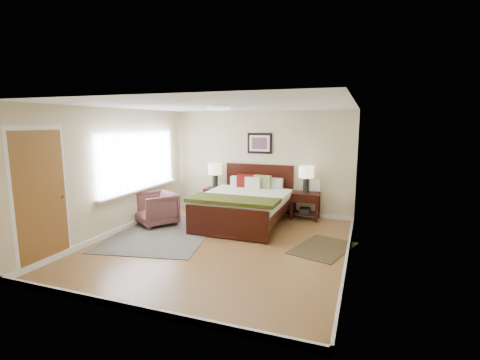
# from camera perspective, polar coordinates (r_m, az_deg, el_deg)

# --- Properties ---
(floor) EXTENTS (5.00, 5.00, 0.00)m
(floor) POSITION_cam_1_polar(r_m,az_deg,el_deg) (6.50, -3.30, -10.51)
(floor) COLOR olive
(floor) RESTS_ON ground
(back_wall) EXTENTS (4.50, 0.04, 2.50)m
(back_wall) POSITION_cam_1_polar(r_m,az_deg,el_deg) (8.52, 3.32, 2.88)
(back_wall) COLOR #C0B08B
(back_wall) RESTS_ON ground
(front_wall) EXTENTS (4.50, 0.04, 2.50)m
(front_wall) POSITION_cam_1_polar(r_m,az_deg,el_deg) (4.06, -17.63, -4.69)
(front_wall) COLOR #C0B08B
(front_wall) RESTS_ON ground
(left_wall) EXTENTS (0.04, 5.00, 2.50)m
(left_wall) POSITION_cam_1_polar(r_m,az_deg,el_deg) (7.37, -19.66, 1.35)
(left_wall) COLOR #C0B08B
(left_wall) RESTS_ON ground
(right_wall) EXTENTS (0.04, 5.00, 2.50)m
(right_wall) POSITION_cam_1_polar(r_m,az_deg,el_deg) (5.69, 17.87, -0.78)
(right_wall) COLOR #C0B08B
(right_wall) RESTS_ON ground
(ceiling) EXTENTS (4.50, 5.00, 0.02)m
(ceiling) POSITION_cam_1_polar(r_m,az_deg,el_deg) (6.12, -3.52, 12.08)
(ceiling) COLOR white
(ceiling) RESTS_ON back_wall
(window) EXTENTS (0.11, 2.72, 1.32)m
(window) POSITION_cam_1_polar(r_m,az_deg,el_deg) (7.87, -16.17, 2.93)
(window) COLOR silver
(window) RESTS_ON left_wall
(door) EXTENTS (0.06, 1.00, 2.18)m
(door) POSITION_cam_1_polar(r_m,az_deg,el_deg) (6.16, -29.83, -2.51)
(door) COLOR silver
(door) RESTS_ON ground
(ceil_fixture) EXTENTS (0.44, 0.44, 0.08)m
(ceil_fixture) POSITION_cam_1_polar(r_m,az_deg,el_deg) (6.12, -3.51, 11.76)
(ceil_fixture) COLOR white
(ceil_fixture) RESTS_ON ceiling
(bed) EXTENTS (1.82, 2.21, 1.19)m
(bed) POSITION_cam_1_polar(r_m,az_deg,el_deg) (7.61, 0.84, -3.23)
(bed) COLOR black
(bed) RESTS_ON ground
(wall_art) EXTENTS (0.62, 0.05, 0.50)m
(wall_art) POSITION_cam_1_polar(r_m,az_deg,el_deg) (8.45, 3.24, 6.03)
(wall_art) COLOR black
(wall_art) RESTS_ON back_wall
(nightstand_left) EXTENTS (0.49, 0.44, 0.58)m
(nightstand_left) POSITION_cam_1_polar(r_m,az_deg,el_deg) (8.79, -4.12, -2.13)
(nightstand_left) COLOR black
(nightstand_left) RESTS_ON ground
(nightstand_right) EXTENTS (0.63, 0.47, 0.62)m
(nightstand_right) POSITION_cam_1_polar(r_m,az_deg,el_deg) (8.17, 10.68, -3.70)
(nightstand_right) COLOR black
(nightstand_right) RESTS_ON ground
(lamp_left) EXTENTS (0.34, 0.34, 0.61)m
(lamp_left) POSITION_cam_1_polar(r_m,az_deg,el_deg) (8.72, -4.11, 1.46)
(lamp_left) COLOR black
(lamp_left) RESTS_ON nightstand_left
(lamp_right) EXTENTS (0.34, 0.34, 0.61)m
(lamp_right) POSITION_cam_1_polar(r_m,az_deg,el_deg) (8.06, 10.84, 0.94)
(lamp_right) COLOR black
(lamp_right) RESTS_ON nightstand_right
(armchair) EXTENTS (1.07, 1.07, 0.71)m
(armchair) POSITION_cam_1_polar(r_m,az_deg,el_deg) (7.81, -13.54, -4.64)
(armchair) COLOR brown
(armchair) RESTS_ON ground
(rug_persian) EXTENTS (2.34, 2.94, 0.01)m
(rug_persian) POSITION_cam_1_polar(r_m,az_deg,el_deg) (7.30, -12.47, -8.43)
(rug_persian) COLOR #0B1239
(rug_persian) RESTS_ON ground
(rug_navy) EXTENTS (1.18, 1.45, 0.01)m
(rug_navy) POSITION_cam_1_polar(r_m,az_deg,el_deg) (6.47, 13.43, -10.79)
(rug_navy) COLOR black
(rug_navy) RESTS_ON ground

